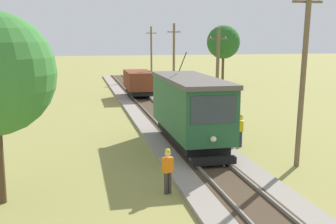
{
  "coord_description": "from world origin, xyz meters",
  "views": [
    {
      "loc": [
        -5.81,
        -3.23,
        5.95
      ],
      "look_at": [
        -0.43,
        21.65,
        1.37
      ],
      "focal_mm": 45.14,
      "sensor_mm": 36.0,
      "label": 1
    }
  ],
  "objects_px": {
    "utility_pole_near_tram": "(303,74)",
    "second_worker": "(241,129)",
    "track_worker": "(168,169)",
    "utility_pole_far": "(174,58)",
    "freight_car": "(139,82)",
    "utility_pole_distant": "(151,53)",
    "red_tram": "(190,108)",
    "tree_horizon": "(223,42)",
    "utility_pole_mid": "(217,73)"
  },
  "relations": [
    {
      "from": "utility_pole_near_tram",
      "to": "second_worker",
      "type": "xyz_separation_m",
      "value": [
        -1.21,
        4.04,
        -3.32
      ]
    },
    {
      "from": "utility_pole_near_tram",
      "to": "track_worker",
      "type": "bearing_deg",
      "value": -163.14
    },
    {
      "from": "track_worker",
      "to": "second_worker",
      "type": "xyz_separation_m",
      "value": [
        5.38,
        6.03,
        0.0
      ]
    },
    {
      "from": "utility_pole_near_tram",
      "to": "utility_pole_far",
      "type": "relative_size",
      "value": 1.16
    },
    {
      "from": "freight_car",
      "to": "utility_pole_near_tram",
      "type": "height_order",
      "value": "utility_pole_near_tram"
    },
    {
      "from": "utility_pole_distant",
      "to": "red_tram",
      "type": "bearing_deg",
      "value": -96.61
    },
    {
      "from": "track_worker",
      "to": "utility_pole_far",
      "type": "bearing_deg",
      "value": 143.41
    },
    {
      "from": "second_worker",
      "to": "tree_horizon",
      "type": "relative_size",
      "value": 0.24
    },
    {
      "from": "freight_car",
      "to": "second_worker",
      "type": "relative_size",
      "value": 2.91
    },
    {
      "from": "utility_pole_mid",
      "to": "utility_pole_far",
      "type": "relative_size",
      "value": 0.91
    },
    {
      "from": "red_tram",
      "to": "utility_pole_mid",
      "type": "xyz_separation_m",
      "value": [
        4.01,
        7.34,
        1.19
      ]
    },
    {
      "from": "second_worker",
      "to": "utility_pole_far",
      "type": "bearing_deg",
      "value": 106.97
    },
    {
      "from": "utility_pole_mid",
      "to": "utility_pole_distant",
      "type": "relative_size",
      "value": 0.91
    },
    {
      "from": "red_tram",
      "to": "tree_horizon",
      "type": "relative_size",
      "value": 1.17
    },
    {
      "from": "utility_pole_near_tram",
      "to": "tree_horizon",
      "type": "xyz_separation_m",
      "value": [
        7.99,
        33.04,
        0.91
      ]
    },
    {
      "from": "utility_pole_mid",
      "to": "second_worker",
      "type": "relative_size",
      "value": 3.68
    },
    {
      "from": "red_tram",
      "to": "second_worker",
      "type": "distance_m",
      "value": 3.07
    },
    {
      "from": "utility_pole_mid",
      "to": "tree_horizon",
      "type": "relative_size",
      "value": 0.9
    },
    {
      "from": "utility_pole_distant",
      "to": "tree_horizon",
      "type": "xyz_separation_m",
      "value": [
        7.99,
        -5.93,
        1.51
      ]
    },
    {
      "from": "second_worker",
      "to": "tree_horizon",
      "type": "xyz_separation_m",
      "value": [
        9.2,
        29.0,
        4.23
      ]
    },
    {
      "from": "red_tram",
      "to": "track_worker",
      "type": "relative_size",
      "value": 4.79
    },
    {
      "from": "red_tram",
      "to": "second_worker",
      "type": "xyz_separation_m",
      "value": [
        2.8,
        -0.33,
        -1.21
      ]
    },
    {
      "from": "red_tram",
      "to": "track_worker",
      "type": "distance_m",
      "value": 6.97
    },
    {
      "from": "freight_car",
      "to": "utility_pole_far",
      "type": "xyz_separation_m",
      "value": [
        4.01,
        2.25,
        2.16
      ]
    },
    {
      "from": "utility_pole_far",
      "to": "second_worker",
      "type": "relative_size",
      "value": 4.06
    },
    {
      "from": "utility_pole_near_tram",
      "to": "utility_pole_distant",
      "type": "xyz_separation_m",
      "value": [
        0.0,
        38.96,
        -0.6
      ]
    },
    {
      "from": "freight_car",
      "to": "utility_pole_mid",
      "type": "xyz_separation_m",
      "value": [
        4.01,
        -11.62,
        1.82
      ]
    },
    {
      "from": "utility_pole_mid",
      "to": "utility_pole_near_tram",
      "type": "bearing_deg",
      "value": -90.0
    },
    {
      "from": "freight_car",
      "to": "tree_horizon",
      "type": "height_order",
      "value": "tree_horizon"
    },
    {
      "from": "red_tram",
      "to": "utility_pole_mid",
      "type": "distance_m",
      "value": 8.44
    },
    {
      "from": "red_tram",
      "to": "utility_pole_distant",
      "type": "distance_m",
      "value": 34.86
    },
    {
      "from": "utility_pole_distant",
      "to": "tree_horizon",
      "type": "height_order",
      "value": "tree_horizon"
    },
    {
      "from": "utility_pole_mid",
      "to": "second_worker",
      "type": "height_order",
      "value": "utility_pole_mid"
    },
    {
      "from": "freight_car",
      "to": "tree_horizon",
      "type": "relative_size",
      "value": 0.71
    },
    {
      "from": "freight_car",
      "to": "utility_pole_distant",
      "type": "xyz_separation_m",
      "value": [
        4.01,
        15.64,
        2.15
      ]
    },
    {
      "from": "utility_pole_distant",
      "to": "utility_pole_mid",
      "type": "bearing_deg",
      "value": -90.0
    },
    {
      "from": "freight_car",
      "to": "second_worker",
      "type": "distance_m",
      "value": 19.5
    },
    {
      "from": "tree_horizon",
      "to": "red_tram",
      "type": "bearing_deg",
      "value": -112.71
    },
    {
      "from": "utility_pole_far",
      "to": "second_worker",
      "type": "distance_m",
      "value": 21.75
    },
    {
      "from": "freight_car",
      "to": "utility_pole_mid",
      "type": "height_order",
      "value": "utility_pole_mid"
    },
    {
      "from": "freight_car",
      "to": "tree_horizon",
      "type": "distance_m",
      "value": 15.87
    },
    {
      "from": "utility_pole_near_tram",
      "to": "tree_horizon",
      "type": "height_order",
      "value": "utility_pole_near_tram"
    },
    {
      "from": "tree_horizon",
      "to": "utility_pole_near_tram",
      "type": "bearing_deg",
      "value": -103.6
    },
    {
      "from": "utility_pole_mid",
      "to": "utility_pole_far",
      "type": "bearing_deg",
      "value": 90.0
    },
    {
      "from": "utility_pole_far",
      "to": "utility_pole_mid",
      "type": "bearing_deg",
      "value": -90.0
    },
    {
      "from": "utility_pole_far",
      "to": "tree_horizon",
      "type": "height_order",
      "value": "tree_horizon"
    },
    {
      "from": "utility_pole_distant",
      "to": "track_worker",
      "type": "relative_size",
      "value": 4.04
    },
    {
      "from": "red_tram",
      "to": "utility_pole_near_tram",
      "type": "bearing_deg",
      "value": -47.47
    },
    {
      "from": "red_tram",
      "to": "track_worker",
      "type": "bearing_deg",
      "value": -112.04
    },
    {
      "from": "utility_pole_far",
      "to": "freight_car",
      "type": "bearing_deg",
      "value": -150.65
    }
  ]
}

